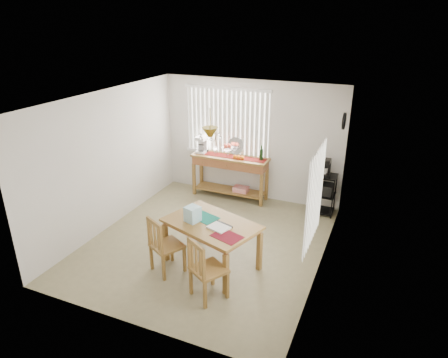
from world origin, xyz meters
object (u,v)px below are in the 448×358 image
at_px(wire_cart, 323,190).
at_px(cart_items, 325,167).
at_px(chair_left, 165,246).
at_px(chair_right, 206,270).
at_px(sideboard, 230,167).
at_px(dining_table, 211,228).

xyz_separation_m(wire_cart, cart_items, (0.00, 0.01, 0.50)).
distance_m(chair_left, chair_right, 0.93).
xyz_separation_m(sideboard, wire_cart, (2.04, 0.01, -0.21)).
height_order(wire_cart, dining_table, wire_cart).
bearing_deg(chair_right, chair_left, 159.97).
bearing_deg(chair_right, sideboard, 106.78).
xyz_separation_m(wire_cart, chair_left, (-1.90, -3.04, -0.04)).
bearing_deg(chair_right, dining_table, 109.55).
bearing_deg(chair_right, wire_cart, 73.05).
relative_size(wire_cart, chair_right, 0.88).
bearing_deg(dining_table, wire_cart, 63.29).
bearing_deg(wire_cart, dining_table, -116.71).
relative_size(cart_items, chair_left, 0.36).
distance_m(wire_cart, cart_items, 0.50).
distance_m(wire_cart, chair_right, 3.51).
height_order(sideboard, chair_left, same).
height_order(cart_items, dining_table, cart_items).
xyz_separation_m(dining_table, chair_right, (0.28, -0.78, -0.21)).
distance_m(sideboard, chair_right, 3.51).
distance_m(dining_table, chair_left, 0.78).
distance_m(cart_items, chair_left, 3.63).
xyz_separation_m(chair_left, chair_right, (0.87, -0.32, 0.00)).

